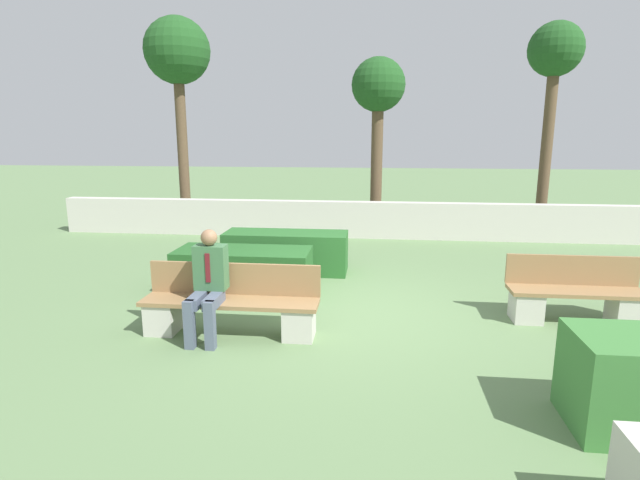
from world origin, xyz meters
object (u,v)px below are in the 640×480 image
at_px(bench_left_side, 575,298).
at_px(tree_center_left, 378,93).
at_px(bench_front, 231,307).
at_px(person_seated_man, 208,280).
at_px(tree_leftmost, 177,57).
at_px(tree_center_right, 555,62).

relative_size(bench_left_side, tree_center_left, 0.40).
height_order(bench_front, person_seated_man, person_seated_man).
distance_m(person_seated_man, tree_center_left, 8.19).
height_order(tree_leftmost, tree_center_left, tree_leftmost).
bearing_deg(person_seated_man, tree_leftmost, 113.04).
xyz_separation_m(bench_left_side, tree_leftmost, (-7.67, 6.29, 4.00)).
relative_size(tree_center_left, tree_center_right, 0.85).
relative_size(bench_left_side, tree_leftmost, 0.32).
bearing_deg(tree_center_right, bench_left_side, -103.41).
height_order(person_seated_man, tree_center_left, tree_center_left).
xyz_separation_m(person_seated_man, tree_center_right, (6.12, 7.59, 3.37)).
distance_m(tree_leftmost, tree_center_left, 5.15).
bearing_deg(bench_left_side, tree_center_left, 121.39).
relative_size(person_seated_man, tree_center_left, 0.31).
bearing_deg(tree_leftmost, bench_front, -65.06).
bearing_deg(tree_center_right, tree_leftmost, -178.38).
height_order(person_seated_man, tree_leftmost, tree_leftmost).
xyz_separation_m(person_seated_man, tree_leftmost, (-3.12, 7.32, 3.60)).
bearing_deg(tree_center_left, tree_leftmost, -178.21).
xyz_separation_m(tree_leftmost, tree_center_left, (5.07, 0.16, -0.92)).
xyz_separation_m(bench_front, person_seated_man, (-0.22, -0.15, 0.38)).
bearing_deg(person_seated_man, tree_center_right, 51.10).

